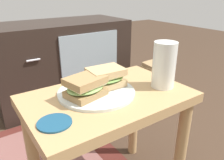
# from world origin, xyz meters

# --- Properties ---
(side_table) EXTENTS (0.56, 0.36, 0.46)m
(side_table) POSITION_xyz_m (0.00, 0.00, 0.37)
(side_table) COLOR tan
(side_table) RESTS_ON ground
(tv_cabinet) EXTENTS (0.96, 0.46, 0.58)m
(tv_cabinet) POSITION_xyz_m (0.22, 0.95, 0.29)
(tv_cabinet) COLOR black
(tv_cabinet) RESTS_ON ground
(plate) EXTENTS (0.27, 0.27, 0.01)m
(plate) POSITION_xyz_m (-0.03, 0.03, 0.47)
(plate) COLOR silver
(plate) RESTS_ON side_table
(sandwich_front) EXTENTS (0.15, 0.13, 0.07)m
(sandwich_front) POSITION_xyz_m (-0.08, 0.02, 0.50)
(sandwich_front) COLOR #9E7A4C
(sandwich_front) RESTS_ON plate
(sandwich_back) EXTENTS (0.13, 0.10, 0.07)m
(sandwich_back) POSITION_xyz_m (0.02, 0.04, 0.50)
(sandwich_back) COLOR tan
(sandwich_back) RESTS_ON plate
(beer_glass) EXTENTS (0.08, 0.08, 0.17)m
(beer_glass) POSITION_xyz_m (0.20, -0.06, 0.54)
(beer_glass) COLOR silver
(beer_glass) RESTS_ON side_table
(coaster) EXTENTS (0.09, 0.09, 0.01)m
(coaster) POSITION_xyz_m (-0.22, -0.07, 0.46)
(coaster) COLOR navy
(coaster) RESTS_ON side_table
(paper_bag) EXTENTS (0.20, 0.15, 0.31)m
(paper_bag) POSITION_xyz_m (0.74, 0.49, 0.15)
(paper_bag) COLOR tan
(paper_bag) RESTS_ON ground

